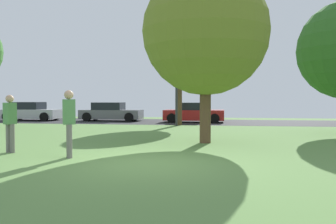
# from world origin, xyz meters

# --- Properties ---
(ground_plane) EXTENTS (44.00, 44.00, 0.00)m
(ground_plane) POSITION_xyz_m (0.00, 0.00, 0.00)
(ground_plane) COLOR #5B8442
(road_strip) EXTENTS (44.00, 6.40, 0.01)m
(road_strip) POSITION_xyz_m (0.00, 16.00, 0.00)
(road_strip) COLOR #28282B
(road_strip) RESTS_ON ground_plane
(maple_tree_far) EXTENTS (4.55, 4.55, 6.27)m
(maple_tree_far) POSITION_xyz_m (1.22, 4.31, 3.98)
(maple_tree_far) COLOR brown
(maple_tree_far) RESTS_ON ground_plane
(oak_tree_left) EXTENTS (3.46, 3.46, 6.21)m
(oak_tree_left) POSITION_xyz_m (-0.77, 12.86, 4.45)
(oak_tree_left) COLOR brown
(oak_tree_left) RESTS_ON ground_plane
(person_thrower) EXTENTS (0.39, 0.35, 1.82)m
(person_thrower) POSITION_xyz_m (-2.26, 0.49, 1.02)
(person_thrower) COLOR slate
(person_thrower) RESTS_ON ground_plane
(person_bystander) EXTENTS (0.30, 0.37, 1.71)m
(person_bystander) POSITION_xyz_m (-4.37, 1.08, 0.95)
(person_bystander) COLOR slate
(person_bystander) RESTS_ON ground_plane
(parked_car_silver) EXTENTS (4.23, 1.99, 1.37)m
(parked_car_silver) POSITION_xyz_m (-12.35, 16.05, 0.63)
(parked_car_silver) COLOR #B7B7BC
(parked_car_silver) RESTS_ON ground_plane
(parked_car_grey) EXTENTS (4.44, 2.01, 1.35)m
(parked_car_grey) POSITION_xyz_m (-6.24, 16.40, 0.62)
(parked_car_grey) COLOR slate
(parked_car_grey) RESTS_ON ground_plane
(parked_car_red) EXTENTS (4.10, 2.02, 1.35)m
(parked_car_red) POSITION_xyz_m (-0.12, 15.74, 0.62)
(parked_car_red) COLOR #B21E1E
(parked_car_red) RESTS_ON ground_plane
(street_lamp_post) EXTENTS (0.14, 0.14, 4.50)m
(street_lamp_post) POSITION_xyz_m (-0.84, 12.20, 2.25)
(street_lamp_post) COLOR #2D2D33
(street_lamp_post) RESTS_ON ground_plane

